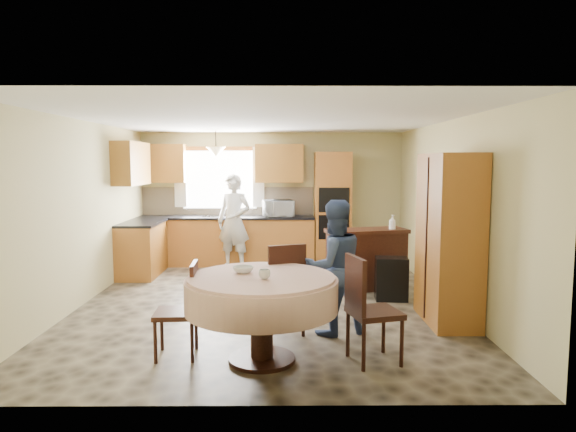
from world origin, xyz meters
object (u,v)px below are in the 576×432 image
(chair_left, at_px, (184,305))
(chair_right, at_px, (366,304))
(oven_tower, at_px, (332,209))
(person_dining, at_px, (334,267))
(cupboard, at_px, (449,239))
(dining_table, at_px, (262,295))
(sideboard, at_px, (366,261))
(chair_back, at_px, (283,285))
(person_sink, at_px, (234,222))

(chair_left, height_order, chair_right, chair_right)
(oven_tower, bearing_deg, person_dining, -95.07)
(cupboard, xyz_separation_m, person_dining, (-1.42, -0.41, -0.26))
(chair_left, bearing_deg, dining_table, 77.00)
(oven_tower, distance_m, cupboard, 3.69)
(chair_left, bearing_deg, chair_right, 81.13)
(oven_tower, xyz_separation_m, dining_table, (-1.12, -4.76, -0.40))
(sideboard, relative_size, cupboard, 0.59)
(person_dining, bearing_deg, chair_back, -13.12)
(person_sink, bearing_deg, person_dining, -47.80)
(cupboard, relative_size, chair_left, 2.16)
(chair_left, relative_size, person_sink, 0.55)
(chair_right, bearing_deg, person_dining, 0.34)
(oven_tower, relative_size, chair_left, 2.24)
(dining_table, xyz_separation_m, chair_left, (-0.78, 0.13, -0.14))
(chair_right, bearing_deg, chair_back, 30.47)
(chair_left, distance_m, person_sink, 4.25)
(cupboard, xyz_separation_m, dining_table, (-2.19, -1.23, -0.36))
(oven_tower, distance_m, person_sink, 1.87)
(person_dining, bearing_deg, person_sink, -87.84)
(oven_tower, distance_m, chair_back, 4.15)
(sideboard, height_order, person_dining, person_dining)
(dining_table, relative_size, person_sink, 0.86)
(sideboard, xyz_separation_m, chair_back, (-1.26, -2.12, 0.14))
(sideboard, bearing_deg, cupboard, -80.72)
(chair_right, bearing_deg, oven_tower, -16.31)
(chair_back, relative_size, person_sink, 0.61)
(oven_tower, height_order, cupboard, oven_tower)
(chair_right, height_order, person_sink, person_sink)
(oven_tower, xyz_separation_m, sideboard, (0.35, -1.89, -0.63))
(chair_right, distance_m, person_dining, 0.91)
(chair_left, bearing_deg, sideboard, 137.26)
(dining_table, relative_size, chair_right, 1.41)
(sideboard, bearing_deg, person_dining, -123.29)
(oven_tower, height_order, chair_back, oven_tower)
(oven_tower, distance_m, chair_left, 5.03)
(chair_left, bearing_deg, oven_tower, 154.37)
(oven_tower, height_order, chair_right, oven_tower)
(sideboard, distance_m, chair_left, 3.54)
(oven_tower, relative_size, sideboard, 1.75)
(oven_tower, bearing_deg, person_sink, -167.88)
(cupboard, bearing_deg, oven_tower, 106.85)
(oven_tower, xyz_separation_m, chair_left, (-1.90, -4.63, -0.54))
(chair_left, distance_m, chair_back, 1.16)
(cupboard, height_order, dining_table, cupboard)
(sideboard, distance_m, cupboard, 1.88)
(dining_table, distance_m, person_dining, 1.13)
(chair_back, bearing_deg, dining_table, 54.33)
(dining_table, xyz_separation_m, chair_back, (0.21, 0.75, -0.08))
(sideboard, distance_m, chair_right, 2.95)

